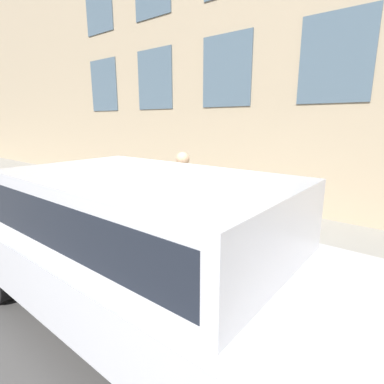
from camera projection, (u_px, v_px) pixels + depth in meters
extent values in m
plane|color=#514F4C|center=(184.00, 259.00, 4.77)|extent=(80.00, 80.00, 0.00)
cube|color=#9E9B93|center=(233.00, 228.00, 5.90)|extent=(3.01, 60.00, 0.15)
cube|color=#4C6070|center=(335.00, 58.00, 5.56)|extent=(0.03, 1.33, 1.62)
cube|color=#4C6070|center=(226.00, 71.00, 7.01)|extent=(0.03, 1.33, 1.62)
cube|color=#4C6070|center=(155.00, 79.00, 8.47)|extent=(0.03, 1.33, 1.62)
cube|color=#4C6070|center=(104.00, 86.00, 9.92)|extent=(0.03, 1.33, 1.62)
cube|color=#4C6070|center=(99.00, 5.00, 9.36)|extent=(0.03, 1.33, 1.62)
cylinder|color=gray|center=(202.00, 242.00, 4.99)|extent=(0.30, 0.30, 0.04)
cylinder|color=gray|center=(202.00, 224.00, 4.92)|extent=(0.22, 0.22, 0.68)
sphere|color=slate|center=(202.00, 204.00, 4.84)|extent=(0.23, 0.23, 0.23)
cylinder|color=black|center=(202.00, 200.00, 4.82)|extent=(0.08, 0.08, 0.09)
cylinder|color=gray|center=(210.00, 221.00, 4.80)|extent=(0.09, 0.10, 0.09)
cylinder|color=gray|center=(194.00, 217.00, 4.99)|extent=(0.09, 0.10, 0.09)
cylinder|color=#232328|center=(180.00, 216.00, 5.28)|extent=(0.10, 0.10, 0.71)
cylinder|color=#232328|center=(186.00, 214.00, 5.40)|extent=(0.10, 0.10, 0.71)
cube|color=yellow|center=(183.00, 181.00, 5.20)|extent=(0.19, 0.13, 0.53)
cylinder|color=yellow|center=(178.00, 182.00, 5.09)|extent=(0.08, 0.08, 0.51)
cylinder|color=yellow|center=(188.00, 179.00, 5.30)|extent=(0.08, 0.08, 0.51)
sphere|color=tan|center=(183.00, 159.00, 5.11)|extent=(0.24, 0.24, 0.24)
cylinder|color=black|center=(1.00, 274.00, 3.63)|extent=(0.24, 0.66, 0.66)
cylinder|color=black|center=(119.00, 233.00, 4.97)|extent=(0.24, 0.66, 0.66)
cylinder|color=black|center=(301.00, 298.00, 3.13)|extent=(0.24, 0.66, 0.66)
cube|color=silver|center=(139.00, 261.00, 3.31)|extent=(2.01, 4.88, 0.60)
cube|color=silver|center=(144.00, 207.00, 3.09)|extent=(1.76, 3.03, 0.69)
cube|color=#1E232D|center=(144.00, 207.00, 3.09)|extent=(1.77, 2.78, 0.44)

